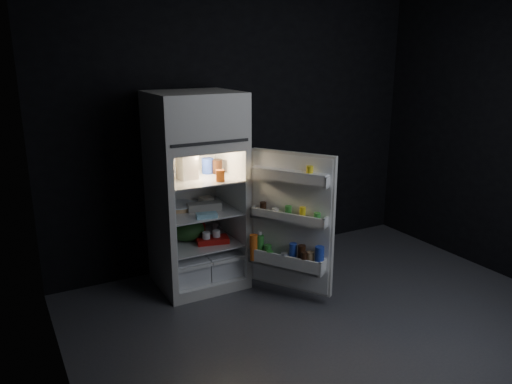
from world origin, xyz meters
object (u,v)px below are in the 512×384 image
milk_jug (187,165)px  refrigerator (195,184)px  yogurt_tray (213,240)px  egg_carton (204,207)px  fridge_door (290,225)px

milk_jug → refrigerator: bearing=17.6°
milk_jug → yogurt_tray: (0.18, -0.11, -0.69)m
milk_jug → yogurt_tray: size_ratio=0.84×
milk_jug → egg_carton: (0.13, -0.05, -0.38)m
refrigerator → egg_carton: refrigerator is taller
refrigerator → fridge_door: size_ratio=1.46×
fridge_door → egg_carton: fridge_door is taller
egg_carton → yogurt_tray: (0.05, -0.06, -0.31)m
refrigerator → yogurt_tray: 0.53m
refrigerator → egg_carton: (0.04, -0.09, -0.19)m
egg_carton → yogurt_tray: size_ratio=1.05×
fridge_door → milk_jug: size_ratio=5.08×
yogurt_tray → refrigerator: bearing=134.0°
egg_carton → yogurt_tray: bearing=-42.4°
fridge_door → milk_jug: fridge_door is taller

